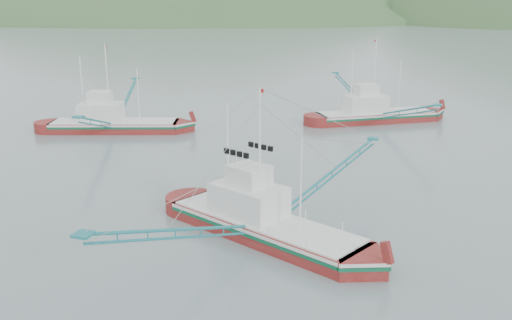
% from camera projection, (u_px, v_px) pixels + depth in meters
% --- Properties ---
extents(ground, '(1200.00, 1200.00, 0.00)m').
position_uv_depth(ground, '(229.00, 228.00, 38.93)').
color(ground, slate).
rests_on(ground, ground).
extents(main_boat, '(14.69, 24.74, 10.55)m').
position_uv_depth(main_boat, '(264.00, 205.00, 36.91)').
color(main_boat, maroon).
rests_on(main_boat, ground).
extents(bg_boat_left, '(15.34, 26.13, 10.89)m').
position_uv_depth(bg_boat_left, '(113.00, 114.00, 66.71)').
color(bg_boat_left, maroon).
rests_on(bg_boat_left, ground).
extents(bg_boat_far, '(19.11, 25.05, 11.14)m').
position_uv_depth(bg_boat_far, '(376.00, 103.00, 71.95)').
color(bg_boat_far, maroon).
rests_on(bg_boat_far, ground).
extents(headland_left, '(448.00, 308.00, 210.00)m').
position_uv_depth(headland_left, '(172.00, 20.00, 421.82)').
color(headland_left, '#385B2F').
rests_on(headland_left, ground).
extents(ridge_distant, '(960.00, 400.00, 240.00)m').
position_uv_depth(ridge_distant, '(465.00, 15.00, 542.65)').
color(ridge_distant, slate).
rests_on(ridge_distant, ground).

